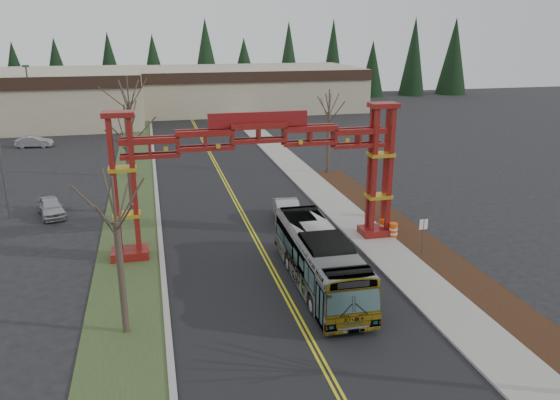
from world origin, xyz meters
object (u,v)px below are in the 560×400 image
object	(u,v)px
retail_building_east	(245,88)
parked_car_far_a	(34,142)
parked_car_near_a	(51,207)
bare_tree_right_far	(329,112)
light_pole_far	(30,96)
barrel_north	(370,211)
bare_tree_median_far	(129,103)
light_pole_near	(0,152)
gateway_arch	(259,155)
bare_tree_median_near	(116,223)
street_sign	(423,230)
silver_sedan	(287,212)
transit_bus	(319,259)
bare_tree_median_mid	(126,137)
barrel_mid	(384,227)
barrel_south	(393,231)

from	to	relation	value
retail_building_east	parked_car_far_a	distance (m)	39.38
parked_car_near_a	bare_tree_right_far	xyz separation A→B (m)	(23.84, 7.08, 5.16)
light_pole_far	barrel_north	bearing A→B (deg)	-53.04
bare_tree_median_far	light_pole_near	world-z (taller)	bare_tree_median_far
parked_car_near_a	light_pole_near	size ratio (longest dim) A/B	0.48
gateway_arch	bare_tree_median_far	size ratio (longest dim) A/B	1.96
bare_tree_median_near	light_pole_far	xyz separation A→B (m)	(-12.76, 51.83, -0.17)
parked_car_far_a	street_sign	xyz separation A→B (m)	(29.00, -39.78, 1.00)
barrel_north	street_sign	bearing A→B (deg)	-86.88
silver_sedan	parked_car_far_a	xyz separation A→B (m)	(-22.44, 32.07, -0.11)
transit_bus	parked_car_near_a	size ratio (longest dim) A/B	2.69
transit_bus	street_sign	xyz separation A→B (m)	(7.38, 2.52, 0.12)
bare_tree_median_mid	bare_tree_right_far	world-z (taller)	bare_tree_median_mid
gateway_arch	barrel_mid	world-z (taller)	gateway_arch
light_pole_far	light_pole_near	bearing A→B (deg)	-83.16
barrel_north	bare_tree_median_far	bearing A→B (deg)	136.67
retail_building_east	bare_tree_median_near	size ratio (longest dim) A/B	5.12
silver_sedan	bare_tree_right_far	size ratio (longest dim) A/B	0.59
parked_car_far_a	bare_tree_median_mid	world-z (taller)	bare_tree_median_mid
retail_building_east	light_pole_far	world-z (taller)	light_pole_far
retail_building_east	barrel_mid	distance (m)	61.96
parked_car_far_a	transit_bus	bearing A→B (deg)	-147.29
silver_sedan	transit_bus	bearing A→B (deg)	-88.40
parked_car_near_a	barrel_mid	distance (m)	24.28
bare_tree_right_far	barrel_north	world-z (taller)	bare_tree_right_far
bare_tree_median_far	barrel_south	distance (m)	27.14
light_pole_far	retail_building_east	bearing A→B (deg)	31.47
barrel_north	parked_car_near_a	bearing A→B (deg)	165.49
silver_sedan	bare_tree_median_near	bearing A→B (deg)	-124.14
light_pole_near	parked_car_far_a	bearing A→B (deg)	96.14
retail_building_east	bare_tree_right_far	world-z (taller)	bare_tree_right_far
transit_bus	barrel_south	size ratio (longest dim) A/B	10.43
bare_tree_right_far	barrel_mid	distance (m)	17.36
transit_bus	bare_tree_median_near	size ratio (longest dim) A/B	1.50
bare_tree_median_mid	barrel_mid	distance (m)	19.38
parked_car_near_a	barrel_south	bearing A→B (deg)	-40.56
bare_tree_median_near	bare_tree_right_far	distance (m)	31.02
silver_sedan	street_sign	bearing A→B (deg)	-43.39
bare_tree_median_near	street_sign	xyz separation A→B (m)	(17.40, 5.06, -3.70)
bare_tree_median_near	barrel_south	distance (m)	19.31
parked_car_near_a	barrel_mid	bearing A→B (deg)	-39.27
transit_bus	bare_tree_median_near	world-z (taller)	bare_tree_median_near
light_pole_far	barrel_mid	bearing A→B (deg)	-55.74
street_sign	barrel_north	distance (m)	7.31
gateway_arch	barrel_north	bearing A→B (deg)	21.53
gateway_arch	parked_car_near_a	world-z (taller)	gateway_arch
bare_tree_median_far	barrel_north	xyz separation A→B (m)	(17.01, -16.05, -6.44)
transit_bus	light_pole_far	world-z (taller)	light_pole_far
parked_car_near_a	barrel_mid	xyz separation A→B (m)	(22.39, -9.39, -0.15)
retail_building_east	bare_tree_median_near	bearing A→B (deg)	-104.29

